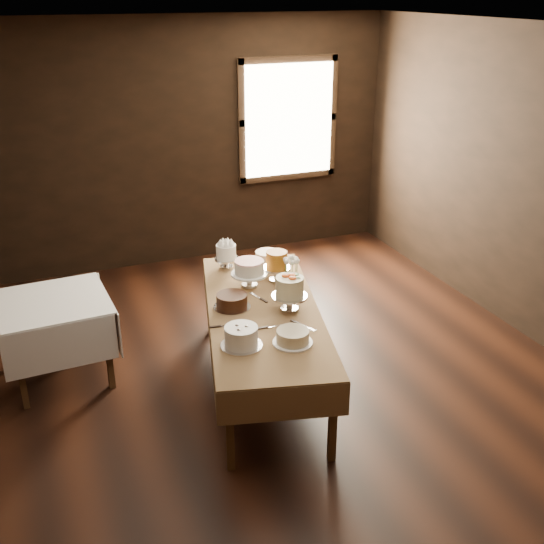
# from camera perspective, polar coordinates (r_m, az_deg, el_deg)

# --- Properties ---
(floor) EXTENTS (5.00, 6.00, 0.01)m
(floor) POSITION_cam_1_polar(r_m,az_deg,el_deg) (5.56, 0.77, -9.79)
(floor) COLOR black
(floor) RESTS_ON ground
(ceiling) EXTENTS (5.00, 6.00, 0.01)m
(ceiling) POSITION_cam_1_polar(r_m,az_deg,el_deg) (4.64, 0.97, 20.42)
(ceiling) COLOR beige
(ceiling) RESTS_ON wall_back
(wall_back) EXTENTS (5.00, 0.02, 2.80)m
(wall_back) POSITION_cam_1_polar(r_m,az_deg,el_deg) (7.68, -7.86, 10.96)
(wall_back) COLOR black
(wall_back) RESTS_ON ground
(wall_right) EXTENTS (0.02, 6.00, 2.80)m
(wall_right) POSITION_cam_1_polar(r_m,az_deg,el_deg) (6.27, 22.63, 6.47)
(wall_right) COLOR black
(wall_right) RESTS_ON ground
(window) EXTENTS (1.10, 0.05, 1.30)m
(window) POSITION_cam_1_polar(r_m,az_deg,el_deg) (7.98, 1.48, 13.12)
(window) COLOR #FFEABF
(window) RESTS_ON wall_back
(display_table) EXTENTS (1.39, 2.38, 0.69)m
(display_table) POSITION_cam_1_polar(r_m,az_deg,el_deg) (5.26, -0.76, -3.72)
(display_table) COLOR #3E2713
(display_table) RESTS_ON ground
(side_table) EXTENTS (0.91, 0.91, 0.72)m
(side_table) POSITION_cam_1_polar(r_m,az_deg,el_deg) (5.63, -18.46, -3.14)
(side_table) COLOR #3E2713
(side_table) RESTS_ON ground
(cake_meringue) EXTENTS (0.25, 0.25, 0.23)m
(cake_meringue) POSITION_cam_1_polar(r_m,az_deg,el_deg) (5.97, -4.01, 1.33)
(cake_meringue) COLOR silver
(cake_meringue) RESTS_ON display_table
(cake_speckled) EXTENTS (0.29, 0.29, 0.14)m
(cake_speckled) POSITION_cam_1_polar(r_m,az_deg,el_deg) (6.02, -0.39, 1.16)
(cake_speckled) COLOR white
(cake_speckled) RESTS_ON display_table
(cake_lattice) EXTENTS (0.33, 0.33, 0.24)m
(cake_lattice) POSITION_cam_1_polar(r_m,az_deg,el_deg) (5.60, -1.99, -0.23)
(cake_lattice) COLOR white
(cake_lattice) RESTS_ON display_table
(cake_caramel) EXTENTS (0.24, 0.24, 0.28)m
(cake_caramel) POSITION_cam_1_polar(r_m,az_deg,el_deg) (5.69, 0.41, 0.38)
(cake_caramel) COLOR silver
(cake_caramel) RESTS_ON display_table
(cake_chocolate) EXTENTS (0.30, 0.30, 0.12)m
(cake_chocolate) POSITION_cam_1_polar(r_m,az_deg,el_deg) (5.24, -3.52, -2.59)
(cake_chocolate) COLOR silver
(cake_chocolate) RESTS_ON display_table
(cake_flowers) EXTENTS (0.29, 0.29, 0.29)m
(cake_flowers) POSITION_cam_1_polar(r_m,az_deg,el_deg) (5.17, 1.54, -2.04)
(cake_flowers) COLOR silver
(cake_flowers) RESTS_ON display_table
(cake_swirl) EXTENTS (0.31, 0.31, 0.15)m
(cake_swirl) POSITION_cam_1_polar(r_m,az_deg,el_deg) (4.69, -2.70, -5.71)
(cake_swirl) COLOR silver
(cake_swirl) RESTS_ON display_table
(cake_cream) EXTENTS (0.33, 0.33, 0.10)m
(cake_cream) POSITION_cam_1_polar(r_m,az_deg,el_deg) (4.74, 1.82, -5.71)
(cake_cream) COLOR white
(cake_cream) RESTS_ON display_table
(cake_server_a) EXTENTS (0.24, 0.04, 0.01)m
(cake_server_a) POSITION_cam_1_polar(r_m,az_deg,el_deg) (4.98, 0.53, -4.71)
(cake_server_a) COLOR silver
(cake_server_a) RESTS_ON display_table
(cake_server_b) EXTENTS (0.13, 0.23, 0.01)m
(cake_server_b) POSITION_cam_1_polar(r_m,az_deg,el_deg) (4.96, 3.10, -4.85)
(cake_server_b) COLOR silver
(cake_server_b) RESTS_ON display_table
(cake_server_c) EXTENTS (0.09, 0.24, 0.01)m
(cake_server_c) POSITION_cam_1_polar(r_m,az_deg,el_deg) (5.45, -1.47, -2.06)
(cake_server_c) COLOR silver
(cake_server_c) RESTS_ON display_table
(cake_server_e) EXTENTS (0.24, 0.07, 0.01)m
(cake_server_e) POSITION_cam_1_polar(r_m,az_deg,el_deg) (4.99, -3.60, -4.68)
(cake_server_e) COLOR silver
(cake_server_e) RESTS_ON display_table
(flower_vase) EXTENTS (0.17, 0.17, 0.13)m
(flower_vase) POSITION_cam_1_polar(r_m,az_deg,el_deg) (5.45, 1.67, -1.36)
(flower_vase) COLOR #2D2823
(flower_vase) RESTS_ON display_table
(flower_bouquet) EXTENTS (0.14, 0.14, 0.20)m
(flower_bouquet) POSITION_cam_1_polar(r_m,az_deg,el_deg) (5.38, 1.69, 0.42)
(flower_bouquet) COLOR white
(flower_bouquet) RESTS_ON flower_vase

